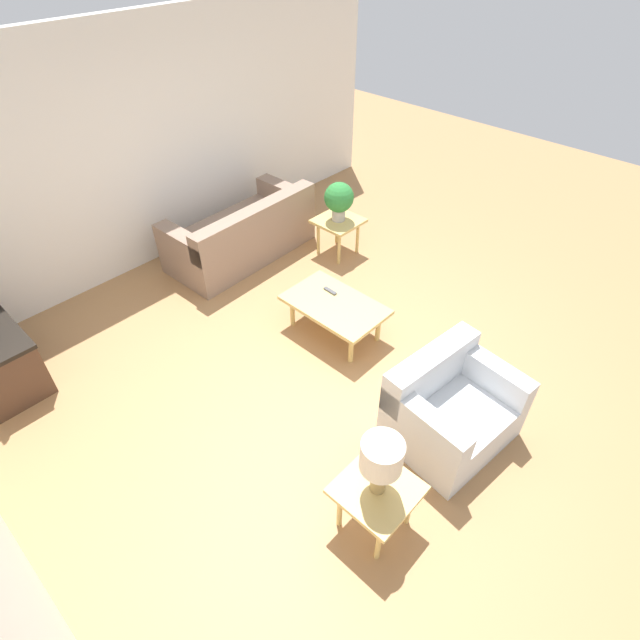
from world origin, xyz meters
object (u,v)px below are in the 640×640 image
at_px(sofa, 243,235).
at_px(coffee_table, 335,307).
at_px(side_table_plant, 338,225).
at_px(table_lamp, 381,459).
at_px(side_table_lamp, 377,494).
at_px(potted_plant, 339,199).
at_px(armchair, 449,409).

relative_size(sofa, coffee_table, 1.82).
height_order(coffee_table, side_table_plant, side_table_plant).
relative_size(sofa, table_lamp, 3.77).
xyz_separation_m(side_table_lamp, potted_plant, (2.63, -2.57, 0.35)).
bearing_deg(sofa, side_table_lamp, 61.81).
xyz_separation_m(sofa, side_table_lamp, (-3.46, 1.70, 0.11)).
xyz_separation_m(side_table_plant, table_lamp, (-2.63, 2.57, 0.42)).
bearing_deg(coffee_table, sofa, -9.69).
bearing_deg(sofa, side_table_plant, 134.23).
distance_m(armchair, table_lamp, 1.19).
bearing_deg(armchair, table_lamp, -169.71).
relative_size(sofa, side_table_lamp, 3.57).
xyz_separation_m(armchair, side_table_lamp, (-0.07, 1.07, 0.10)).
bearing_deg(side_table_lamp, side_table_plant, -44.26).
bearing_deg(sofa, potted_plant, 134.23).
xyz_separation_m(potted_plant, table_lamp, (-2.63, 2.57, 0.06)).
bearing_deg(potted_plant, coffee_table, 130.35).
bearing_deg(armchair, potted_plant, 66.25).
relative_size(armchair, table_lamp, 2.12).
distance_m(coffee_table, side_table_lamp, 2.14).
bearing_deg(coffee_table, side_table_lamp, 139.65).
bearing_deg(coffee_table, potted_plant, -49.65).
height_order(sofa, side_table_plant, sofa).
bearing_deg(side_table_lamp, table_lamp, 0.00).
xyz_separation_m(coffee_table, table_lamp, (-1.63, 1.38, 0.48)).
xyz_separation_m(armchair, table_lamp, (-0.07, 1.07, 0.51)).
xyz_separation_m(sofa, armchair, (-3.39, 0.63, 0.01)).
height_order(side_table_plant, side_table_lamp, same).
height_order(sofa, armchair, same).
distance_m(potted_plant, table_lamp, 3.68).
xyz_separation_m(coffee_table, potted_plant, (1.00, -1.18, 0.41)).
xyz_separation_m(sofa, coffee_table, (-1.83, 0.31, 0.05)).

